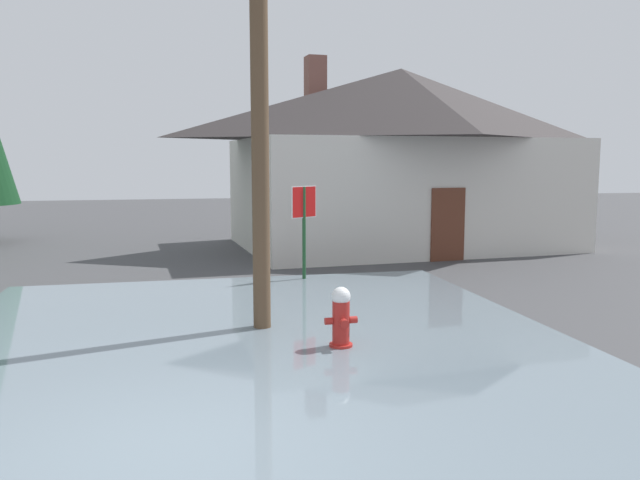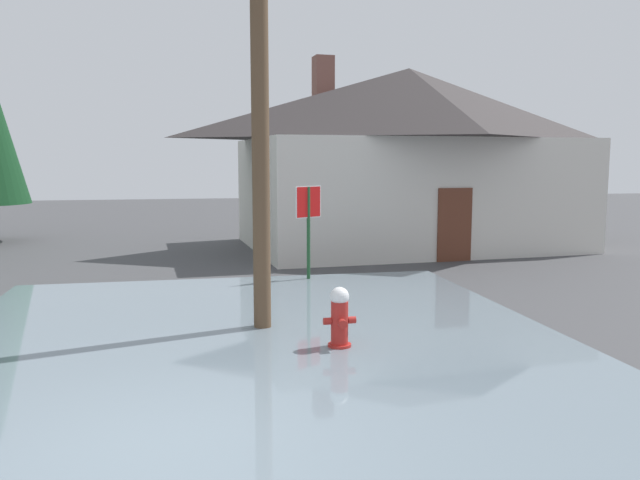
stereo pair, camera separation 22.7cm
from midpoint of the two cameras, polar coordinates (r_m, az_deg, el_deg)
The scene contains 6 objects.
ground_plane at distance 6.55m, azimuth -13.58°, elevation -18.62°, with size 80.00×80.00×0.10m, color #424244.
flood_puddle at distance 9.77m, azimuth -6.08°, elevation -9.14°, with size 9.37×10.54×0.08m, color slate.
fire_hydrant at distance 9.37m, azimuth 1.18°, elevation -7.10°, with size 0.48×0.41×0.95m.
utility_pole at distance 10.29m, azimuth -6.05°, elevation 14.24°, with size 1.60×0.28×7.75m.
stop_sign_far at distance 14.44m, azimuth -1.88°, elevation 2.32°, with size 0.63×0.37×2.18m.
house at distance 20.67m, azimuth 6.78°, elevation 7.48°, with size 11.08×7.75×6.02m.
Camera 1 is at (0.05, -5.88, 2.78)m, focal length 36.08 mm.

